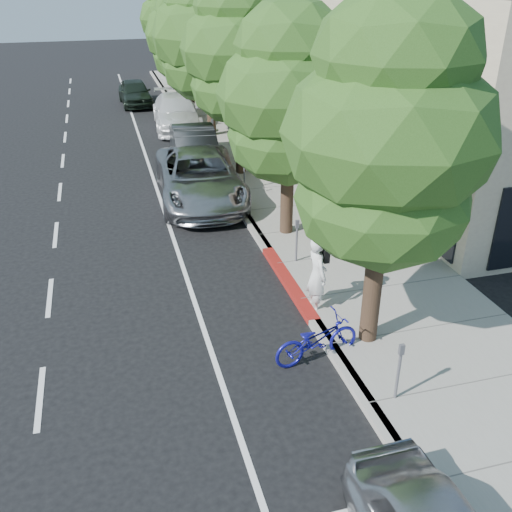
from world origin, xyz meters
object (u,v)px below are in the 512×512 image
object	(u,v)px
silver_suv	(200,177)
white_pickup	(176,112)
street_tree_2	(239,51)
dark_suv_far	(135,93)
pedestrian	(317,180)
dark_sedan	(195,148)
cyclist	(317,275)
street_tree_3	(208,37)
street_tree_5	(173,20)
street_tree_1	(290,97)
street_tree_4	(188,36)
bicycle	(317,339)
street_tree_0	(389,139)

from	to	relation	value
silver_suv	white_pickup	bearing A→B (deg)	89.34
silver_suv	street_tree_2	bearing A→B (deg)	50.26
dark_suv_far	pedestrian	xyz separation A→B (m)	(4.93, -18.22, 0.17)
street_tree_2	dark_sedan	xyz separation A→B (m)	(-1.57, 1.68, -4.02)
cyclist	dark_suv_far	size ratio (longest dim) A/B	0.45
street_tree_3	street_tree_5	bearing A→B (deg)	90.00
street_tree_5	dark_suv_far	xyz separation A→B (m)	(-3.05, -3.50, -3.75)
street_tree_1	silver_suv	xyz separation A→B (m)	(-2.08, 3.75, -3.48)
street_tree_4	silver_suv	distance (m)	14.77
street_tree_2	bicycle	distance (m)	13.07
white_pickup	street_tree_5	bearing A→B (deg)	85.29
cyclist	white_pickup	bearing A→B (deg)	-0.94
street_tree_0	dark_sedan	distance (m)	14.31
street_tree_3	bicycle	xyz separation A→B (m)	(-1.34, -18.26, -4.19)
street_tree_4	street_tree_5	xyz separation A→B (m)	(-0.00, 6.00, 0.32)
cyclist	bicycle	xyz separation A→B (m)	(-0.69, -1.88, -0.48)
street_tree_3	silver_suv	bearing A→B (deg)	-104.14
street_tree_0	bicycle	bearing A→B (deg)	-168.88
pedestrian	white_pickup	bearing A→B (deg)	-110.67
street_tree_0	bicycle	size ratio (longest dim) A/B	3.79
street_tree_2	silver_suv	bearing A→B (deg)	-132.74
silver_suv	cyclist	bearing A→B (deg)	-77.04
street_tree_4	dark_suv_far	xyz separation A→B (m)	(-3.05, 2.50, -3.43)
street_tree_2	pedestrian	xyz separation A→B (m)	(1.88, -3.72, -3.93)
cyclist	pedestrian	size ratio (longest dim) A/B	1.30
pedestrian	street_tree_1	bearing A→B (deg)	14.63
dark_suv_far	pedestrian	bearing A→B (deg)	-77.39
street_tree_0	silver_suv	size ratio (longest dim) A/B	1.20
dark_sedan	dark_suv_far	bearing A→B (deg)	99.19
dark_suv_far	white_pickup	bearing A→B (deg)	-77.48
street_tree_4	street_tree_5	size ratio (longest dim) A/B	0.96
street_tree_3	street_tree_0	bearing A→B (deg)	-90.00
white_pickup	dark_suv_far	xyz separation A→B (m)	(-1.65, 6.15, -0.08)
white_pickup	dark_suv_far	distance (m)	6.36
cyclist	silver_suv	bearing A→B (deg)	6.73
dark_sedan	pedestrian	xyz separation A→B (m)	(3.45, -5.40, 0.09)
street_tree_0	street_tree_3	world-z (taller)	street_tree_3
street_tree_5	silver_suv	xyz separation A→B (m)	(-2.08, -20.25, -3.62)
cyclist	white_pickup	size ratio (longest dim) A/B	0.35
street_tree_2	dark_suv_far	bearing A→B (deg)	101.89
street_tree_4	dark_suv_far	size ratio (longest dim) A/B	1.59
street_tree_0	dark_suv_far	distance (m)	26.97
bicycle	pedestrian	bearing A→B (deg)	-30.04
street_tree_0	cyclist	world-z (taller)	street_tree_0
dark_sedan	pedestrian	world-z (taller)	pedestrian
street_tree_2	silver_suv	distance (m)	5.02
dark_sedan	dark_suv_far	distance (m)	12.91
pedestrian	dark_sedan	bearing A→B (deg)	-93.27
silver_suv	pedestrian	distance (m)	4.22
street_tree_0	street_tree_2	distance (m)	12.00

